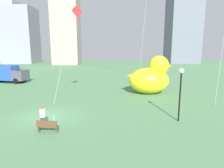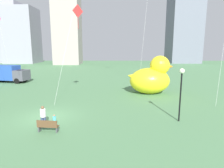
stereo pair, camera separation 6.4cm
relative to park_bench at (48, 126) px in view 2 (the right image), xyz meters
The scene contains 9 objects.
ground_plane 3.28m from the park_bench, 109.51° to the left, with size 140.00×140.00×0.00m, color #4E7D52.
park_bench is the anchor object (origin of this frame).
person_adult 1.18m from the park_bench, 124.28° to the left, with size 0.40×0.40×1.63m.
person_child 0.86m from the park_bench, 74.50° to the left, with size 0.24×0.24×1.00m.
giant_inflatable_duck 15.10m from the park_bench, 51.21° to the left, with size 5.82×3.73×4.82m.
lamppost 10.42m from the park_bench, 12.27° to the left, with size 0.40×0.40×4.26m.
box_truck 23.72m from the park_bench, 123.56° to the left, with size 6.76×3.45×2.85m.
city_skyline 62.61m from the park_bench, 91.58° to the left, with size 76.63×16.88×36.92m.
kite_red 11.51m from the park_bench, 83.30° to the left, with size 3.02×3.62×10.04m.
Camera 2 is at (5.65, -15.88, 5.88)m, focal length 31.37 mm.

